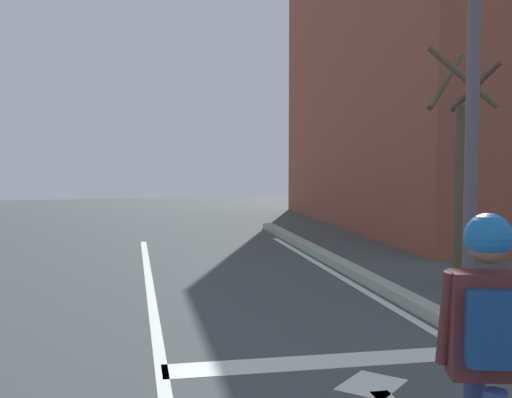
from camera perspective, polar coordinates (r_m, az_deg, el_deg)
The scene contains 5 objects.
stop_bar at distance 6.23m, azimuth 6.63°, elevation -14.17°, with size 3.14×0.40×0.01m, color silver.
lane_arrow_head at distance 5.70m, azimuth 10.28°, elevation -15.98°, with size 0.56×0.44×0.01m, color silver.
skater at distance 3.40m, azimuth 19.92°, elevation -11.17°, with size 0.43×0.60×1.58m.
traffic_signal_mast at distance 7.84m, azimuth 10.79°, elevation 15.93°, with size 4.61×0.34×4.97m.
roadside_tree at distance 9.73m, azimuth 17.94°, elevation 1.53°, with size 1.12×1.14×3.48m.
Camera 1 is at (-0.12, 1.74, 1.95)m, focal length 44.80 mm.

